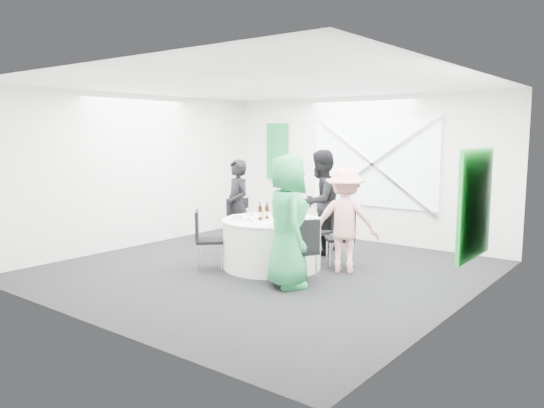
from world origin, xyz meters
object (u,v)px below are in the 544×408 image
Objects in this scene: banquet_table at (272,243)px; person_man_back at (321,202)px; chair_back_right at (345,233)px; clear_water_bottle at (261,212)px; chair_front_right at (303,246)px; chair_back at (322,226)px; person_woman_green at (288,221)px; person_woman_pink at (345,220)px; chair_front_left at (204,235)px; person_man_back_left at (237,206)px; green_water_bottle at (284,212)px; chair_back_left at (241,222)px.

person_man_back reaches higher than banquet_table.
clear_water_bottle is at bearing -93.49° from chair_back_right.
chair_front_right reaches higher than banquet_table.
chair_back is 0.43m from person_man_back.
person_man_back is at bearing 86.69° from banquet_table.
person_woman_pink is at bearing -60.40° from person_woman_green.
person_man_back_left is at bearing -26.24° from chair_front_left.
chair_back is 1.17m from green_water_bottle.
green_water_bottle is at bearing 4.22° from person_man_back_left.
chair_front_right is at bearing -125.69° from chair_front_left.
person_man_back is 2.10m from person_woman_green.
chair_back_left is 2.14m from chair_front_right.
person_man_back is at bearing -28.84° from person_woman_green.
person_man_back_left is at bearing -86.62° from chair_front_right.
chair_back is at bearing 72.58° from clear_water_bottle.
person_woman_pink is (0.17, -0.30, 0.26)m from chair_back_right.
person_woman_green reaches higher than green_water_bottle.
green_water_bottle is at bearing 3.39° from person_woman_pink.
chair_back_left is 0.61× the size of person_woman_pink.
person_woman_pink is (0.12, 0.94, 0.25)m from chair_front_right.
person_man_back is (-0.84, 1.76, 0.36)m from chair_front_right.
person_man_back reaches higher than chair_back_right.
chair_front_left is at bearing -107.42° from chair_back.
chair_back is at bearing -62.86° from person_woman_pink.
chair_front_left is at bearing -88.91° from chair_back_right.
clear_water_bottle is (-0.38, -0.07, -0.01)m from green_water_bottle.
chair_back_left is 0.53× the size of person_woman_green.
clear_water_bottle is at bearing -97.54° from chair_back.
chair_back_right is 0.55× the size of person_man_back_left.
chair_front_left is 1.62m from person_woman_green.
person_man_back is 1.34m from clear_water_bottle.
person_man_back_left is 5.74× the size of clear_water_bottle.
person_man_back is (1.19, 0.82, 0.08)m from person_man_back_left.
chair_front_left is (-0.96, -1.86, 0.01)m from chair_back.
person_man_back_left is 1.45m from person_man_back.
clear_water_bottle is (-1.03, -0.80, 0.34)m from chair_back_right.
chair_back is 0.54× the size of person_man_back_left.
person_man_back reaches higher than green_water_bottle.
person_man_back is at bearing 79.40° from clear_water_bottle.
chair_back_right is 0.50× the size of person_man_back.
person_woman_pink is (1.04, 0.45, 0.41)m from banquet_table.
banquet_table is 1.73× the size of chair_back_right.
green_water_bottle is 1.09× the size of clear_water_bottle.
person_man_back is at bearing -63.99° from person_woman_pink.
chair_back_left is at bearing -121.09° from chair_back_right.
person_man_back_left reaches higher than green_water_bottle.
person_man_back_left reaches higher than chair_front_left.
green_water_bottle is 0.38m from clear_water_bottle.
chair_back is 1.29m from clear_water_bottle.
person_woman_green is (-0.10, -0.21, 0.36)m from chair_front_right.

